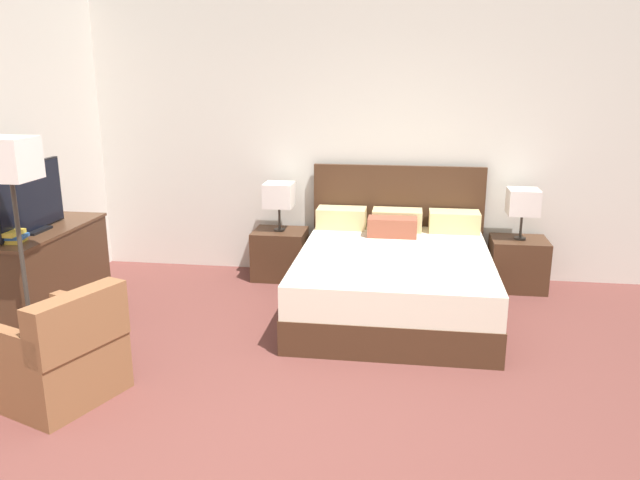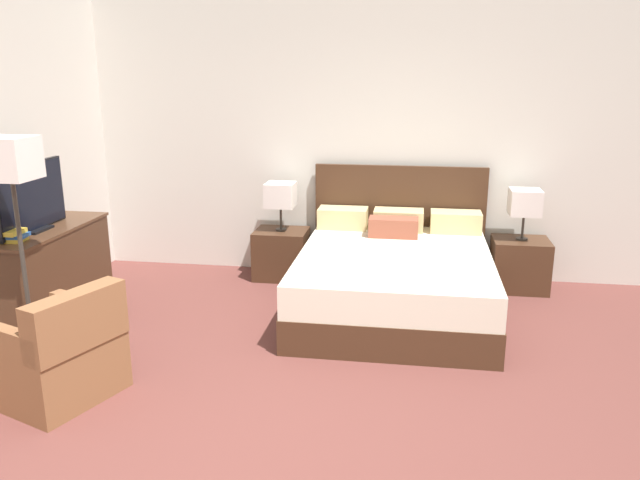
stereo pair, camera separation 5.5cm
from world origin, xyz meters
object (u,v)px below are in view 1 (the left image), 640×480
(nightstand_left, at_px, (280,254))
(book_blue_cover, at_px, (9,237))
(dresser, at_px, (46,274))
(nightstand_right, at_px, (518,264))
(tv, at_px, (30,199))
(table_lamp_right, at_px, (523,202))
(bed, at_px, (394,276))
(book_small_top, at_px, (5,233))
(table_lamp_left, at_px, (279,195))
(floor_lamp, at_px, (11,177))
(book_red_cover, at_px, (6,240))
(armchair_by_window, at_px, (58,357))

(nightstand_left, relative_size, book_blue_cover, 2.11)
(dresser, bearing_deg, nightstand_right, 19.23)
(tv, bearing_deg, book_blue_cover, -88.84)
(nightstand_left, relative_size, tv, 0.61)
(table_lamp_right, bearing_deg, nightstand_right, -90.00)
(tv, bearing_deg, bed, 15.23)
(nightstand_left, bearing_deg, nightstand_right, 0.00)
(nightstand_right, bearing_deg, book_small_top, -155.77)
(table_lamp_left, height_order, floor_lamp, floor_lamp)
(book_blue_cover, bearing_deg, tv, 91.16)
(book_blue_cover, bearing_deg, book_red_cover, 180.00)
(floor_lamp, bearing_deg, nightstand_left, 57.61)
(nightstand_left, bearing_deg, bed, -31.53)
(nightstand_left, height_order, book_red_cover, book_red_cover)
(nightstand_right, bearing_deg, floor_lamp, -149.82)
(book_red_cover, bearing_deg, bed, 21.02)
(nightstand_right, distance_m, tv, 4.43)
(table_lamp_right, xyz_separation_m, armchair_by_window, (-3.29, -2.63, -0.58))
(book_red_cover, relative_size, book_small_top, 1.11)
(table_lamp_right, xyz_separation_m, book_red_cover, (-4.10, -1.85, -0.04))
(dresser, xyz_separation_m, floor_lamp, (0.33, -0.76, 0.96))
(tv, distance_m, book_small_top, 0.38)
(table_lamp_right, distance_m, book_small_top, 4.50)
(bed, xyz_separation_m, table_lamp_right, (1.19, 0.73, 0.56))
(nightstand_right, xyz_separation_m, book_blue_cover, (-4.08, -1.85, 0.61))
(table_lamp_left, distance_m, floor_lamp, 2.64)
(bed, height_order, nightstand_right, bed)
(nightstand_right, bearing_deg, dresser, -160.77)
(table_lamp_right, bearing_deg, table_lamp_left, 180.00)
(table_lamp_left, height_order, book_small_top, table_lamp_left)
(tv, bearing_deg, nightstand_right, 20.37)
(nightstand_right, bearing_deg, tv, -159.63)
(tv, bearing_deg, book_small_top, -93.54)
(dresser, distance_m, book_small_top, 0.63)
(nightstand_left, distance_m, book_small_top, 2.61)
(book_blue_cover, relative_size, book_small_top, 1.08)
(nightstand_left, relative_size, book_small_top, 2.28)
(nightstand_left, height_order, book_small_top, book_small_top)
(table_lamp_right, height_order, dresser, table_lamp_right)
(table_lamp_right, bearing_deg, book_small_top, -155.75)
(bed, xyz_separation_m, nightstand_left, (-1.19, 0.73, -0.06))
(book_red_cover, bearing_deg, table_lamp_right, 24.27)
(armchair_by_window, bearing_deg, table_lamp_left, 70.81)
(book_blue_cover, bearing_deg, floor_lamp, -46.60)
(nightstand_right, bearing_deg, table_lamp_left, 179.96)
(bed, distance_m, nightstand_right, 1.39)
(bed, bearing_deg, armchair_by_window, -137.88)
(nightstand_left, bearing_deg, floor_lamp, -122.39)
(book_red_cover, height_order, book_small_top, book_small_top)
(bed, relative_size, table_lamp_left, 4.23)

